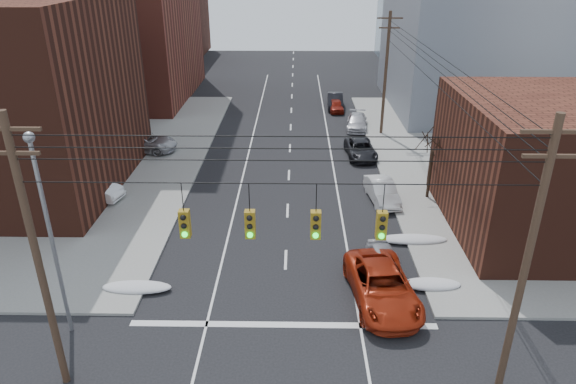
{
  "coord_description": "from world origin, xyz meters",
  "views": [
    {
      "loc": [
        0.52,
        -12.13,
        15.31
      ],
      "look_at": [
        0.09,
        14.44,
        3.0
      ],
      "focal_mm": 32.0,
      "sensor_mm": 36.0,
      "label": 1
    }
  ],
  "objects_px": {
    "parked_car_a": "(384,261)",
    "parked_car_d": "(357,122)",
    "parked_car_c": "(361,149)",
    "parked_car_e": "(336,106)",
    "lot_car_d": "(31,160)",
    "parked_car_b": "(382,191)",
    "lot_car_b": "(144,142)",
    "lot_car_c": "(33,168)",
    "lot_car_a": "(89,189)",
    "red_pickup": "(382,286)",
    "parked_car_f": "(335,101)"
  },
  "relations": [
    {
      "from": "parked_car_a",
      "to": "parked_car_c",
      "type": "height_order",
      "value": "parked_car_c"
    },
    {
      "from": "parked_car_b",
      "to": "parked_car_c",
      "type": "height_order",
      "value": "parked_car_b"
    },
    {
      "from": "lot_car_b",
      "to": "lot_car_d",
      "type": "xyz_separation_m",
      "value": [
        -7.56,
        -4.38,
        0.02
      ]
    },
    {
      "from": "red_pickup",
      "to": "lot_car_d",
      "type": "xyz_separation_m",
      "value": [
        -24.61,
        15.95,
        0.09
      ]
    },
    {
      "from": "red_pickup",
      "to": "parked_car_c",
      "type": "relative_size",
      "value": 1.26
    },
    {
      "from": "parked_car_c",
      "to": "parked_car_e",
      "type": "bearing_deg",
      "value": 90.98
    },
    {
      "from": "parked_car_c",
      "to": "lot_car_d",
      "type": "xyz_separation_m",
      "value": [
        -25.79,
        -3.7,
        0.27
      ]
    },
    {
      "from": "parked_car_a",
      "to": "lot_car_b",
      "type": "height_order",
      "value": "lot_car_b"
    },
    {
      "from": "lot_car_b",
      "to": "lot_car_d",
      "type": "bearing_deg",
      "value": 127.1
    },
    {
      "from": "parked_car_b",
      "to": "parked_car_c",
      "type": "distance_m",
      "value": 8.49
    },
    {
      "from": "lot_car_c",
      "to": "lot_car_b",
      "type": "bearing_deg",
      "value": -50.91
    },
    {
      "from": "lot_car_d",
      "to": "parked_car_e",
      "type": "bearing_deg",
      "value": -52.45
    },
    {
      "from": "parked_car_f",
      "to": "lot_car_a",
      "type": "height_order",
      "value": "lot_car_a"
    },
    {
      "from": "red_pickup",
      "to": "lot_car_c",
      "type": "xyz_separation_m",
      "value": [
        -23.92,
        14.77,
        -0.02
      ]
    },
    {
      "from": "lot_car_a",
      "to": "lot_car_d",
      "type": "relative_size",
      "value": 0.99
    },
    {
      "from": "red_pickup",
      "to": "lot_car_c",
      "type": "height_order",
      "value": "red_pickup"
    },
    {
      "from": "parked_car_a",
      "to": "lot_car_b",
      "type": "distance_m",
      "value": 24.98
    },
    {
      "from": "parked_car_c",
      "to": "lot_car_d",
      "type": "height_order",
      "value": "lot_car_d"
    },
    {
      "from": "parked_car_f",
      "to": "lot_car_a",
      "type": "bearing_deg",
      "value": -125.47
    },
    {
      "from": "parked_car_d",
      "to": "lot_car_a",
      "type": "height_order",
      "value": "lot_car_a"
    },
    {
      "from": "parked_car_d",
      "to": "parked_car_a",
      "type": "bearing_deg",
      "value": -85.61
    },
    {
      "from": "parked_car_a",
      "to": "parked_car_e",
      "type": "distance_m",
      "value": 30.74
    },
    {
      "from": "parked_car_b",
      "to": "lot_car_c",
      "type": "bearing_deg",
      "value": 164.88
    },
    {
      "from": "parked_car_a",
      "to": "parked_car_d",
      "type": "xyz_separation_m",
      "value": [
        1.18,
        24.69,
        0.03
      ]
    },
    {
      "from": "parked_car_b",
      "to": "parked_car_e",
      "type": "bearing_deg",
      "value": 87.04
    },
    {
      "from": "lot_car_a",
      "to": "lot_car_d",
      "type": "bearing_deg",
      "value": 65.01
    },
    {
      "from": "lot_car_a",
      "to": "lot_car_c",
      "type": "xyz_separation_m",
      "value": [
        -5.71,
        3.89,
        -0.07
      ]
    },
    {
      "from": "lot_car_c",
      "to": "lot_car_a",
      "type": "bearing_deg",
      "value": -124.13
    },
    {
      "from": "red_pickup",
      "to": "parked_car_b",
      "type": "distance_m",
      "value": 11.29
    },
    {
      "from": "parked_car_d",
      "to": "parked_car_e",
      "type": "bearing_deg",
      "value": 111.95
    },
    {
      "from": "lot_car_d",
      "to": "lot_car_c",
      "type": "bearing_deg",
      "value": -147.01
    },
    {
      "from": "parked_car_a",
      "to": "lot_car_d",
      "type": "xyz_separation_m",
      "value": [
        -25.12,
        13.39,
        0.3
      ]
    },
    {
      "from": "lot_car_b",
      "to": "lot_car_c",
      "type": "height_order",
      "value": "lot_car_b"
    },
    {
      "from": "parked_car_b",
      "to": "lot_car_b",
      "type": "height_order",
      "value": "lot_car_b"
    },
    {
      "from": "lot_car_a",
      "to": "lot_car_d",
      "type": "height_order",
      "value": "lot_car_d"
    },
    {
      "from": "parked_car_c",
      "to": "parked_car_e",
      "type": "height_order",
      "value": "parked_car_c"
    },
    {
      "from": "parked_car_a",
      "to": "parked_car_d",
      "type": "distance_m",
      "value": 24.72
    },
    {
      "from": "parked_car_e",
      "to": "lot_car_b",
      "type": "relative_size",
      "value": 0.65
    },
    {
      "from": "lot_car_b",
      "to": "parked_car_d",
      "type": "bearing_deg",
      "value": -62.7
    },
    {
      "from": "red_pickup",
      "to": "lot_car_b",
      "type": "distance_m",
      "value": 26.53
    },
    {
      "from": "parked_car_e",
      "to": "lot_car_c",
      "type": "distance_m",
      "value": 30.32
    },
    {
      "from": "parked_car_b",
      "to": "parked_car_f",
      "type": "distance_m",
      "value": 23.75
    },
    {
      "from": "lot_car_a",
      "to": "lot_car_b",
      "type": "bearing_deg",
      "value": 6.34
    },
    {
      "from": "parked_car_b",
      "to": "parked_car_e",
      "type": "height_order",
      "value": "parked_car_b"
    },
    {
      "from": "parked_car_e",
      "to": "lot_car_c",
      "type": "xyz_separation_m",
      "value": [
        -24.0,
        -18.52,
        0.21
      ]
    },
    {
      "from": "lot_car_d",
      "to": "parked_car_a",
      "type": "bearing_deg",
      "value": -115.59
    },
    {
      "from": "lot_car_b",
      "to": "lot_car_c",
      "type": "distance_m",
      "value": 8.83
    },
    {
      "from": "parked_car_b",
      "to": "parked_car_f",
      "type": "xyz_separation_m",
      "value": [
        -1.6,
        23.69,
        0.04
      ]
    },
    {
      "from": "parked_car_b",
      "to": "lot_car_b",
      "type": "xyz_separation_m",
      "value": [
        -18.73,
        9.16,
        0.19
      ]
    },
    {
      "from": "lot_car_d",
      "to": "parked_car_f",
      "type": "bearing_deg",
      "value": -50.09
    }
  ]
}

